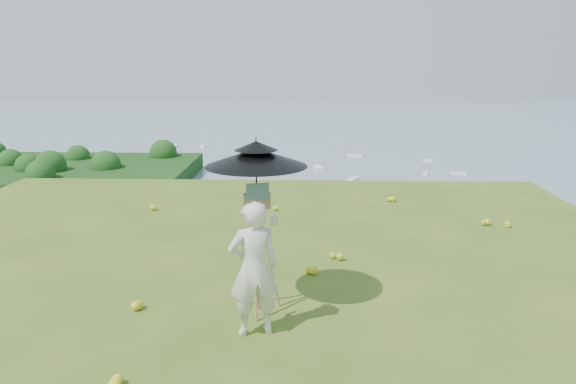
# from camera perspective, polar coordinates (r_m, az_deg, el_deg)

# --- Properties ---
(ground) EXTENTS (14.00, 14.00, 0.00)m
(ground) POSITION_cam_1_polar(r_m,az_deg,el_deg) (8.77, -4.21, -8.69)
(ground) COLOR #41611B
(ground) RESTS_ON ground
(shoreline_tier) EXTENTS (170.00, 28.00, 8.00)m
(shoreline_tier) POSITION_cam_1_polar(r_m,az_deg,el_deg) (91.90, 1.30, -11.65)
(shoreline_tier) COLOR slate
(shoreline_tier) RESTS_ON bay_water
(bay_water) EXTENTS (700.00, 700.00, 0.00)m
(bay_water) POSITION_cam_1_polar(r_m,az_deg,el_deg) (250.85, 1.82, 5.12)
(bay_water) COLOR slate
(bay_water) RESTS_ON ground
(peninsula) EXTENTS (90.00, 60.00, 12.00)m
(peninsula) POSITION_cam_1_polar(r_m,az_deg,el_deg) (182.75, -22.56, 2.44)
(peninsula) COLOR #103A12
(peninsula) RESTS_ON bay_water
(slope_trees) EXTENTS (110.00, 50.00, 6.00)m
(slope_trees) POSITION_cam_1_polar(r_m,az_deg,el_deg) (46.81, 0.76, -9.37)
(slope_trees) COLOR #1C4615
(slope_trees) RESTS_ON forest_slope
(harbor_town) EXTENTS (110.00, 22.00, 5.00)m
(harbor_town) POSITION_cam_1_polar(r_m,az_deg,el_deg) (89.32, 1.33, -7.88)
(harbor_town) COLOR beige
(harbor_town) RESTS_ON shoreline_tier
(moored_boats) EXTENTS (140.00, 140.00, 0.70)m
(moored_boats) POSITION_cam_1_polar(r_m,az_deg,el_deg) (173.57, -2.43, 1.37)
(moored_boats) COLOR white
(moored_boats) RESTS_ON bay_water
(wildflowers) EXTENTS (10.00, 10.50, 0.12)m
(wildflowers) POSITION_cam_1_polar(r_m,az_deg,el_deg) (8.98, -4.05, -7.73)
(wildflowers) COLOR yellow
(wildflowers) RESTS_ON ground
(painter) EXTENTS (0.71, 0.58, 1.69)m
(painter) POSITION_cam_1_polar(r_m,az_deg,el_deg) (6.81, -3.53, -7.77)
(painter) COLOR beige
(painter) RESTS_ON ground
(field_easel) EXTENTS (0.81, 0.81, 1.77)m
(field_easel) POSITION_cam_1_polar(r_m,az_deg,el_deg) (7.37, -3.10, -5.74)
(field_easel) COLOR #AF8149
(field_easel) RESTS_ON ground
(sun_umbrella) EXTENTS (1.52, 1.52, 0.89)m
(sun_umbrella) POSITION_cam_1_polar(r_m,az_deg,el_deg) (7.12, -3.23, 2.05)
(sun_umbrella) COLOR black
(sun_umbrella) RESTS_ON field_easel
(painter_cap) EXTENTS (0.23, 0.26, 0.10)m
(painter_cap) POSITION_cam_1_polar(r_m,az_deg,el_deg) (6.56, -3.63, -1.28)
(painter_cap) COLOR #C26A7B
(painter_cap) RESTS_ON painter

